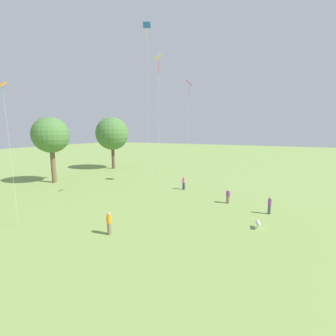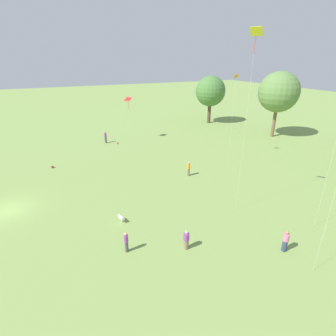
{
  "view_description": "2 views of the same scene",
  "coord_description": "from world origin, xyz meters",
  "px_view_note": "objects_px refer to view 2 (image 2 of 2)",
  "views": [
    {
      "loc": [
        -12.52,
        8.62,
        8.03
      ],
      "look_at": [
        6.33,
        17.66,
        4.56
      ],
      "focal_mm": 24.0,
      "sensor_mm": 36.0,
      "label": 1
    },
    {
      "loc": [
        26.47,
        4.77,
        13.77
      ],
      "look_at": [
        5.66,
        14.6,
        4.01
      ],
      "focal_mm": 28.0,
      "sensor_mm": 36.0,
      "label": 2
    }
  ],
  "objects_px": {
    "person_0": "(285,241)",
    "dog_1": "(121,218)",
    "kite_3": "(128,100)",
    "picnic_bag_1": "(117,143)",
    "kite_2": "(235,83)",
    "person_1": "(186,240)",
    "picnic_bag_0": "(52,167)",
    "person_2": "(126,242)",
    "person_3": "(106,138)",
    "kite_1": "(255,43)",
    "person_4": "(188,169)"
  },
  "relations": [
    {
      "from": "person_0",
      "to": "picnic_bag_1",
      "type": "xyz_separation_m",
      "value": [
        -32.04,
        -4.55,
        -0.74
      ]
    },
    {
      "from": "person_2",
      "to": "kite_2",
      "type": "bearing_deg",
      "value": -72.24
    },
    {
      "from": "person_1",
      "to": "person_4",
      "type": "distance_m",
      "value": 13.7
    },
    {
      "from": "person_1",
      "to": "person_4",
      "type": "relative_size",
      "value": 0.89
    },
    {
      "from": "kite_2",
      "to": "dog_1",
      "type": "xyz_separation_m",
      "value": [
        8.43,
        -18.32,
        -10.22
      ]
    },
    {
      "from": "person_0",
      "to": "dog_1",
      "type": "relative_size",
      "value": 2.08
    },
    {
      "from": "picnic_bag_1",
      "to": "kite_2",
      "type": "bearing_deg",
      "value": 41.0
    },
    {
      "from": "dog_1",
      "to": "kite_3",
      "type": "bearing_deg",
      "value": 57.18
    },
    {
      "from": "dog_1",
      "to": "picnic_bag_1",
      "type": "height_order",
      "value": "dog_1"
    },
    {
      "from": "dog_1",
      "to": "person_1",
      "type": "bearing_deg",
      "value": -71.04
    },
    {
      "from": "person_0",
      "to": "picnic_bag_0",
      "type": "distance_m",
      "value": 29.5
    },
    {
      "from": "person_1",
      "to": "dog_1",
      "type": "relative_size",
      "value": 1.89
    },
    {
      "from": "person_0",
      "to": "kite_3",
      "type": "distance_m",
      "value": 33.69
    },
    {
      "from": "kite_2",
      "to": "picnic_bag_0",
      "type": "height_order",
      "value": "kite_2"
    },
    {
      "from": "person_0",
      "to": "person_4",
      "type": "bearing_deg",
      "value": 123.4
    },
    {
      "from": "dog_1",
      "to": "picnic_bag_0",
      "type": "xyz_separation_m",
      "value": [
        -16.17,
        -4.92,
        -0.29
      ]
    },
    {
      "from": "person_1",
      "to": "kite_1",
      "type": "xyz_separation_m",
      "value": [
        -2.92,
        7.18,
        13.97
      ]
    },
    {
      "from": "kite_1",
      "to": "kite_3",
      "type": "height_order",
      "value": "kite_1"
    },
    {
      "from": "person_1",
      "to": "picnic_bag_1",
      "type": "distance_m",
      "value": 28.68
    },
    {
      "from": "person_4",
      "to": "person_1",
      "type": "bearing_deg",
      "value": -93.74
    },
    {
      "from": "person_1",
      "to": "dog_1",
      "type": "xyz_separation_m",
      "value": [
        -5.66,
        -3.57,
        -0.36
      ]
    },
    {
      "from": "person_2",
      "to": "person_4",
      "type": "height_order",
      "value": "person_4"
    },
    {
      "from": "person_3",
      "to": "kite_1",
      "type": "distance_m",
      "value": 31.07
    },
    {
      "from": "picnic_bag_0",
      "to": "person_3",
      "type": "bearing_deg",
      "value": 131.78
    },
    {
      "from": "person_4",
      "to": "kite_2",
      "type": "distance_m",
      "value": 12.73
    },
    {
      "from": "picnic_bag_0",
      "to": "kite_1",
      "type": "bearing_deg",
      "value": 39.63
    },
    {
      "from": "person_0",
      "to": "dog_1",
      "type": "bearing_deg",
      "value": 172.45
    },
    {
      "from": "person_2",
      "to": "kite_1",
      "type": "xyz_separation_m",
      "value": [
        -1.29,
        11.46,
        13.87
      ]
    },
    {
      "from": "kite_1",
      "to": "dog_1",
      "type": "distance_m",
      "value": 18.12
    },
    {
      "from": "person_1",
      "to": "kite_1",
      "type": "distance_m",
      "value": 15.98
    },
    {
      "from": "person_1",
      "to": "person_4",
      "type": "xyz_separation_m",
      "value": [
        -11.85,
        6.87,
        0.12
      ]
    },
    {
      "from": "person_4",
      "to": "picnic_bag_0",
      "type": "distance_m",
      "value": 18.33
    },
    {
      "from": "person_0",
      "to": "picnic_bag_0",
      "type": "bearing_deg",
      "value": 155.03
    },
    {
      "from": "person_2",
      "to": "person_4",
      "type": "relative_size",
      "value": 0.95
    },
    {
      "from": "person_2",
      "to": "person_3",
      "type": "height_order",
      "value": "person_3"
    },
    {
      "from": "kite_1",
      "to": "kite_2",
      "type": "xyz_separation_m",
      "value": [
        -11.17,
        7.58,
        -4.11
      ]
    },
    {
      "from": "person_2",
      "to": "kite_1",
      "type": "relative_size",
      "value": 0.11
    },
    {
      "from": "person_3",
      "to": "kite_1",
      "type": "xyz_separation_m",
      "value": [
        27.05,
        6.55,
        13.81
      ]
    },
    {
      "from": "dog_1",
      "to": "picnic_bag_1",
      "type": "relative_size",
      "value": 1.74
    },
    {
      "from": "kite_3",
      "to": "picnic_bag_1",
      "type": "height_order",
      "value": "kite_3"
    },
    {
      "from": "picnic_bag_1",
      "to": "person_0",
      "type": "bearing_deg",
      "value": 8.09
    },
    {
      "from": "kite_1",
      "to": "picnic_bag_1",
      "type": "height_order",
      "value": "kite_1"
    },
    {
      "from": "person_2",
      "to": "kite_3",
      "type": "bearing_deg",
      "value": -33.68
    },
    {
      "from": "person_2",
      "to": "picnic_bag_1",
      "type": "relative_size",
      "value": 3.52
    },
    {
      "from": "person_1",
      "to": "picnic_bag_0",
      "type": "distance_m",
      "value": 23.44
    },
    {
      "from": "person_1",
      "to": "kite_1",
      "type": "relative_size",
      "value": 0.1
    },
    {
      "from": "kite_2",
      "to": "kite_3",
      "type": "distance_m",
      "value": 18.71
    },
    {
      "from": "kite_3",
      "to": "kite_2",
      "type": "bearing_deg",
      "value": 38.41
    },
    {
      "from": "picnic_bag_0",
      "to": "picnic_bag_1",
      "type": "relative_size",
      "value": 0.74
    },
    {
      "from": "kite_3",
      "to": "picnic_bag_1",
      "type": "distance_m",
      "value": 7.55
    }
  ]
}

